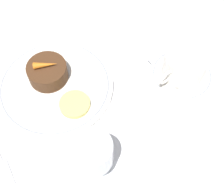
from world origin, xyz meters
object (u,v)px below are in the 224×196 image
dinner_plate (55,87)px  coffee_cup (185,64)px  wine_glass (93,154)px  dessert_cake (48,72)px

dinner_plate → coffee_cup: coffee_cup is taller
coffee_cup → wine_glass: 0.27m
dinner_plate → wine_glass: 0.20m
wine_glass → dessert_cake: (-0.04, -0.21, -0.04)m
dessert_cake → coffee_cup: bearing=144.1°
dinner_plate → wine_glass: (0.04, 0.18, 0.06)m
coffee_cup → wine_glass: (0.26, 0.05, 0.03)m
dinner_plate → dessert_cake: 0.03m
coffee_cup → dessert_cake: size_ratio=1.42×
dinner_plate → coffee_cup: size_ratio=2.08×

